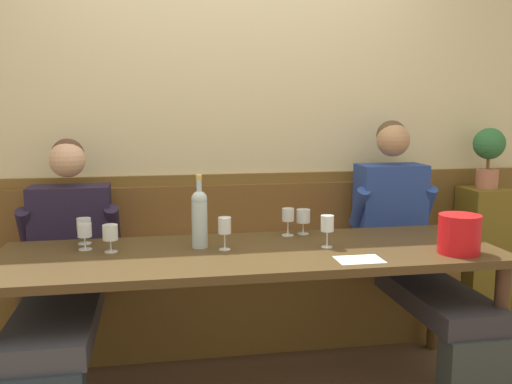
% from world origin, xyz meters
% --- Properties ---
extents(room_wall_back, '(6.80, 0.08, 2.80)m').
position_xyz_m(room_wall_back, '(0.00, 1.09, 1.40)').
color(room_wall_back, beige).
rests_on(room_wall_back, ground).
extents(wood_wainscot_panel, '(6.80, 0.03, 1.00)m').
position_xyz_m(wood_wainscot_panel, '(0.00, 1.04, 0.50)').
color(wood_wainscot_panel, brown).
rests_on(wood_wainscot_panel, ground).
extents(wall_bench, '(2.72, 0.42, 0.94)m').
position_xyz_m(wall_bench, '(0.00, 0.83, 0.28)').
color(wall_bench, brown).
rests_on(wall_bench, ground).
extents(dining_table, '(2.42, 0.78, 0.73)m').
position_xyz_m(dining_table, '(0.00, 0.18, 0.66)').
color(dining_table, '#45321A').
rests_on(dining_table, ground).
extents(person_right_seat, '(0.54, 1.19, 1.25)m').
position_xyz_m(person_right_seat, '(-0.93, 0.47, 0.60)').
color(person_right_seat, '#24303C').
rests_on(person_right_seat, ground).
extents(person_center_left_seat, '(0.51, 1.20, 1.34)m').
position_xyz_m(person_center_left_seat, '(0.98, 0.51, 0.65)').
color(person_center_left_seat, '#2D3435').
rests_on(person_center_left_seat, ground).
extents(ice_bucket, '(0.20, 0.20, 0.19)m').
position_xyz_m(ice_bucket, '(0.96, -0.04, 0.83)').
color(ice_bucket, red).
rests_on(ice_bucket, dining_table).
extents(wine_bottle_green_tall, '(0.08, 0.08, 0.36)m').
position_xyz_m(wine_bottle_green_tall, '(-0.24, 0.29, 0.89)').
color(wine_bottle_green_tall, '#B1C3C8').
rests_on(wine_bottle_green_tall, dining_table).
extents(wine_glass_center_front, '(0.06, 0.06, 0.16)m').
position_xyz_m(wine_glass_center_front, '(-0.13, 0.22, 0.85)').
color(wine_glass_center_front, silver).
rests_on(wine_glass_center_front, dining_table).
extents(wine_glass_near_bucket, '(0.07, 0.07, 0.15)m').
position_xyz_m(wine_glass_near_bucket, '(0.24, 0.46, 0.84)').
color(wine_glass_near_bucket, silver).
rests_on(wine_glass_near_bucket, dining_table).
extents(wine_glass_right_end, '(0.07, 0.07, 0.13)m').
position_xyz_m(wine_glass_right_end, '(-0.80, 0.34, 0.82)').
color(wine_glass_right_end, silver).
rests_on(wine_glass_right_end, dining_table).
extents(wine_glass_by_bottle, '(0.06, 0.06, 0.16)m').
position_xyz_m(wine_glass_by_bottle, '(0.38, 0.17, 0.85)').
color(wine_glass_by_bottle, silver).
rests_on(wine_glass_by_bottle, dining_table).
extents(wine_glass_left_end, '(0.07, 0.07, 0.13)m').
position_xyz_m(wine_glass_left_end, '(-0.67, 0.27, 0.82)').
color(wine_glass_left_end, silver).
rests_on(wine_glass_left_end, dining_table).
extents(wine_glass_center_rear, '(0.07, 0.07, 0.13)m').
position_xyz_m(wine_glass_center_rear, '(-0.82, 0.47, 0.83)').
color(wine_glass_center_rear, silver).
rests_on(wine_glass_center_rear, dining_table).
extents(wine_glass_mid_right, '(0.08, 0.08, 0.14)m').
position_xyz_m(wine_glass_mid_right, '(0.34, 0.48, 0.83)').
color(wine_glass_mid_right, silver).
rests_on(wine_glass_mid_right, dining_table).
extents(tasting_sheet_left_guest, '(0.21, 0.15, 0.00)m').
position_xyz_m(tasting_sheet_left_guest, '(0.45, -0.07, 0.73)').
color(tasting_sheet_left_guest, white).
rests_on(tasting_sheet_left_guest, dining_table).
extents(corner_pedestal, '(0.28, 0.28, 0.90)m').
position_xyz_m(corner_pedestal, '(1.66, 0.86, 0.45)').
color(corner_pedestal, brown).
rests_on(corner_pedestal, ground).
extents(potted_plant, '(0.20, 0.20, 0.39)m').
position_xyz_m(potted_plant, '(1.66, 0.86, 1.13)').
color(potted_plant, '#AE694F').
rests_on(potted_plant, corner_pedestal).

